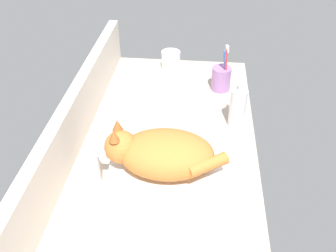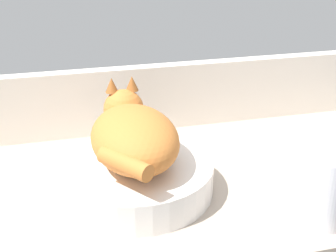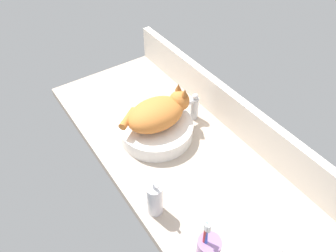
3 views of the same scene
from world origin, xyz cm
name	(u,v)px [view 2 (image 2 of 3)]	position (x,y,z in cm)	size (l,w,h in cm)	color
ground_plane	(179,186)	(0.00, 0.00, -2.00)	(133.59, 58.55, 4.00)	#B2A08E
backsplash_panel	(151,98)	(0.00, 27.48, 8.56)	(133.59, 3.60, 17.12)	silver
sink_basin	(136,177)	(-10.00, -2.82, 3.25)	(31.40, 31.40, 6.51)	white
cat	(133,134)	(-10.10, -1.45, 12.27)	(17.28, 32.36, 14.00)	#CC7533
faucet	(121,122)	(-9.88, 16.24, 7.30)	(3.60, 11.81, 13.60)	silver
soap_dispenser	(330,194)	(21.07, -23.20, 6.90)	(5.41, 5.41, 16.83)	silver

